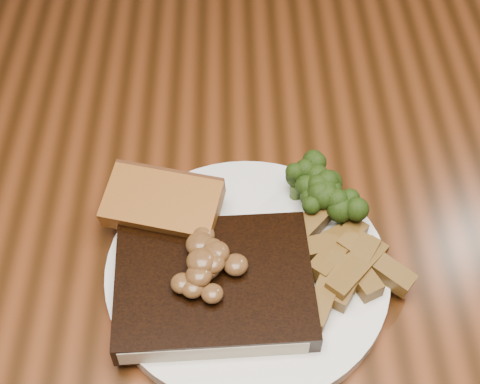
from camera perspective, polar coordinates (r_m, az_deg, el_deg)
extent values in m
cube|color=#552711|center=(0.72, 0.19, -2.84)|extent=(1.60, 0.90, 0.04)
cube|color=black|center=(1.41, 4.42, 13.50)|extent=(0.57, 0.57, 0.04)
cylinder|color=black|center=(1.75, 7.07, 11.83)|extent=(0.04, 0.04, 0.44)
cylinder|color=black|center=(1.64, -4.52, 9.06)|extent=(0.04, 0.04, 0.44)
cylinder|color=black|center=(1.52, 12.86, 3.61)|extent=(0.04, 0.04, 0.44)
cylinder|color=black|center=(1.40, 0.02, -0.14)|extent=(0.04, 0.04, 0.44)
cylinder|color=white|center=(0.65, 0.62, -6.89)|extent=(0.31, 0.31, 0.01)
cube|color=black|center=(0.62, -2.22, -7.88)|extent=(0.19, 0.15, 0.03)
cube|color=#BEB193|center=(0.60, -2.24, -13.17)|extent=(0.17, 0.02, 0.02)
cube|color=#99511B|center=(0.67, -6.48, -2.08)|extent=(0.12, 0.09, 0.02)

